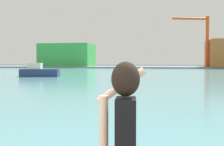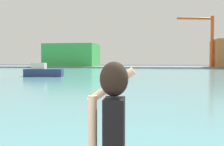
{
  "view_description": "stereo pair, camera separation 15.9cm",
  "coord_description": "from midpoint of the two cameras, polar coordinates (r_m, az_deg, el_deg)",
  "views": [
    {
      "loc": [
        0.99,
        -1.85,
        2.39
      ],
      "look_at": [
        -0.46,
        7.07,
        1.98
      ],
      "focal_mm": 44.1,
      "sensor_mm": 36.0,
      "label": 1
    },
    {
      "loc": [
        1.14,
        -1.83,
        2.39
      ],
      "look_at": [
        -0.46,
        7.07,
        1.98
      ],
      "focal_mm": 44.1,
      "sensor_mm": 36.0,
      "label": 2
    }
  ],
  "objects": [
    {
      "name": "ground_plane",
      "position": [
        51.91,
        9.03,
        -0.09
      ],
      "size": [
        220.0,
        220.0,
        0.0
      ],
      "primitive_type": "plane",
      "color": "#334751"
    },
    {
      "name": "harbor_water",
      "position": [
        53.9,
        9.07,
        0.02
      ],
      "size": [
        140.0,
        100.0,
        0.02
      ],
      "primitive_type": "cube",
      "color": "#599EA8",
      "rests_on": "ground_plane"
    },
    {
      "name": "far_shore_dock",
      "position": [
        93.87,
        9.56,
        1.22
      ],
      "size": [
        140.0,
        20.0,
        0.42
      ],
      "primitive_type": "cube",
      "color": "gray",
      "rests_on": "ground_plane"
    },
    {
      "name": "person_photographer",
      "position": [
        2.77,
        1.94,
        -11.67
      ],
      "size": [
        0.53,
        0.55,
        1.74
      ],
      "rotation": [
        0.0,
        0.0,
        1.66
      ],
      "color": "#2D3342",
      "rests_on": "quay_promenade"
    },
    {
      "name": "boat_moored",
      "position": [
        42.14,
        -14.01,
        0.29
      ],
      "size": [
        5.82,
        2.65,
        2.02
      ],
      "rotation": [
        0.0,
        0.0,
        0.15
      ],
      "color": "navy",
      "rests_on": "harbor_water"
    },
    {
      "name": "warehouse_left",
      "position": [
        99.04,
        -8.25,
        3.69
      ],
      "size": [
        17.75,
        12.4,
        7.83
      ],
      "primitive_type": "cube",
      "color": "green",
      "rests_on": "far_shore_dock"
    },
    {
      "name": "port_crane",
      "position": [
        89.56,
        19.28,
        7.32
      ],
      "size": [
        11.27,
        3.64,
        15.57
      ],
      "color": "#D84C19",
      "rests_on": "far_shore_dock"
    }
  ]
}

